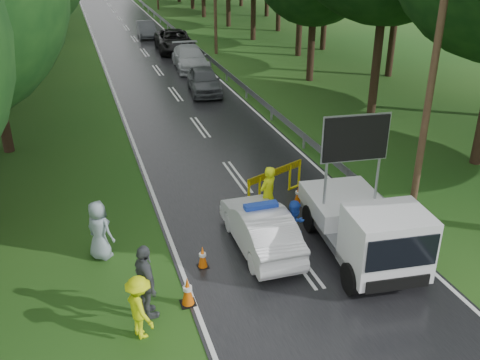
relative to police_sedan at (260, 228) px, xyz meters
name	(u,v)px	position (x,y,z in m)	size (l,w,h in m)	color
ground	(298,260)	(0.83, -0.98, -0.68)	(160.00, 160.00, 0.00)	#174313
road	(145,53)	(0.83, 29.02, -0.67)	(7.00, 140.00, 0.02)	black
guardrail	(192,44)	(4.53, 28.69, -0.13)	(0.12, 60.06, 0.70)	gray
utility_pole_near	(435,60)	(6.03, 1.02, 4.39)	(1.40, 0.24, 10.00)	#452E20
police_sedan	(260,228)	(0.00, 0.00, 0.00)	(1.45, 4.10, 1.48)	white
work_truck	(366,227)	(2.65, -1.49, 0.40)	(2.66, 5.15, 3.96)	gray
barrier	(275,176)	(1.63, 3.02, 0.15)	(2.43, 1.14, 1.09)	#D8C40B
officer	(268,195)	(0.77, 1.46, 0.29)	(0.71, 0.46, 1.94)	#D5E70C
civilian	(295,227)	(0.90, -0.48, 0.16)	(0.81, 0.63, 1.67)	#1B43B3
bystander_left	(140,307)	(-3.96, -2.78, 0.14)	(1.06, 0.61, 1.64)	#CBE10C
bystander_mid	(146,282)	(-3.70, -2.12, 0.33)	(1.18, 0.49, 2.01)	#464A4F
bystander_right	(99,230)	(-4.59, 0.91, 0.23)	(0.89, 0.58, 1.82)	#83939D
queue_car_first	(204,80)	(2.52, 16.83, 0.06)	(1.73, 4.31, 1.47)	#43474B
queue_car_second	(190,58)	(3.05, 22.83, 0.07)	(2.10, 5.17, 1.50)	#AAAEB2
queue_car_third	(174,41)	(3.18, 28.83, 0.13)	(2.69, 5.83, 1.62)	black
queue_car_fourth	(146,29)	(1.99, 35.53, 0.01)	(1.45, 4.17, 1.37)	#404348
cone_near_left	(188,291)	(-2.67, -1.98, -0.28)	(0.39, 0.39, 0.83)	black
cone_center	(276,255)	(0.13, -0.98, -0.35)	(0.32, 0.32, 0.67)	black
cone_far	(298,195)	(2.21, 2.27, -0.32)	(0.34, 0.34, 0.73)	black
cone_left_mid	(203,257)	(-1.90, -0.48, -0.34)	(0.33, 0.33, 0.69)	black
cone_right	(378,207)	(4.33, 0.52, -0.28)	(0.39, 0.39, 0.82)	black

